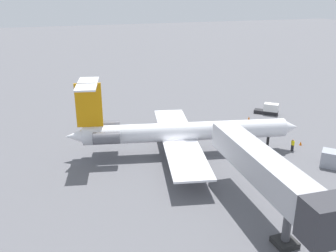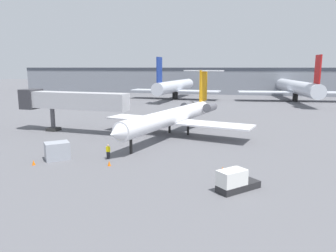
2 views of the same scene
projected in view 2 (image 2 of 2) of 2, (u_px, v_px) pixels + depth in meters
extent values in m
cube|color=#5B5B60|center=(172.00, 134.00, 50.20)|extent=(400.00, 400.00, 0.10)
cylinder|color=white|center=(173.00, 116.00, 47.57)|extent=(8.34, 26.08, 2.40)
cone|color=white|center=(116.00, 133.00, 35.46)|extent=(2.73, 2.66, 2.28)
cone|color=white|center=(207.00, 106.00, 59.77)|extent=(2.58, 3.00, 2.04)
cube|color=white|center=(214.00, 125.00, 45.78)|extent=(11.63, 6.78, 0.24)
cube|color=white|center=(141.00, 118.00, 51.43)|extent=(11.63, 6.78, 0.24)
cylinder|color=#595960|center=(210.00, 107.00, 55.34)|extent=(2.19, 3.46, 1.50)
cylinder|color=#595960|center=(188.00, 106.00, 57.27)|extent=(2.19, 3.46, 1.50)
cube|color=orange|center=(203.00, 86.00, 57.40)|extent=(0.97, 3.17, 5.52)
cube|color=white|center=(204.00, 71.00, 56.92)|extent=(7.17, 3.89, 0.20)
cylinder|color=black|center=(131.00, 146.00, 38.28)|extent=(0.36, 0.36, 1.83)
cylinder|color=black|center=(188.00, 129.00, 48.96)|extent=(0.36, 0.36, 1.83)
cylinder|color=black|center=(170.00, 127.00, 50.43)|extent=(0.36, 0.36, 1.83)
cube|color=#ADADB2|center=(75.00, 101.00, 50.12)|extent=(17.92, 3.92, 2.60)
cube|color=#333338|center=(31.00, 99.00, 52.81)|extent=(2.63, 3.37, 3.20)
cylinder|color=#4C4C51|center=(53.00, 119.00, 52.11)|extent=(0.70, 0.70, 3.80)
cube|color=#262626|center=(53.00, 129.00, 52.41)|extent=(1.80, 1.80, 0.50)
cube|color=black|center=(108.00, 155.00, 36.15)|extent=(0.36, 0.29, 0.85)
cube|color=yellow|center=(108.00, 149.00, 36.02)|extent=(0.44, 0.32, 0.60)
sphere|color=tan|center=(108.00, 146.00, 35.94)|extent=(0.24, 0.24, 0.24)
cube|color=#262628|center=(238.00, 187.00, 27.02)|extent=(3.74, 3.89, 0.60)
cube|color=white|center=(232.00, 178.00, 26.42)|extent=(2.66, 2.71, 1.30)
cube|color=#999EA8|center=(57.00, 151.00, 35.92)|extent=(3.22, 3.17, 1.97)
cone|color=orange|center=(223.00, 169.00, 31.71)|extent=(0.36, 0.36, 0.55)
cone|color=orange|center=(109.00, 163.00, 33.66)|extent=(0.36, 0.36, 0.55)
cone|color=orange|center=(34.00, 163.00, 33.91)|extent=(0.36, 0.36, 0.55)
cube|color=gray|center=(222.00, 80.00, 130.69)|extent=(169.14, 20.33, 10.16)
cube|color=#333842|center=(220.00, 69.00, 120.39)|extent=(169.14, 0.60, 1.20)
cylinder|color=silver|center=(175.00, 86.00, 103.78)|extent=(5.81, 34.73, 3.67)
cube|color=navy|center=(159.00, 70.00, 88.53)|extent=(0.55, 4.01, 7.00)
cube|color=silver|center=(175.00, 91.00, 104.04)|extent=(29.35, 7.79, 0.30)
cube|color=black|center=(175.00, 95.00, 104.33)|extent=(1.20, 2.80, 2.40)
cylinder|color=silver|center=(296.00, 87.00, 97.04)|extent=(9.23, 40.95, 3.88)
cube|color=red|center=(318.00, 69.00, 78.09)|extent=(0.83, 4.00, 7.00)
cube|color=silver|center=(296.00, 92.00, 97.32)|extent=(34.76, 10.47, 0.30)
cube|color=black|center=(295.00, 97.00, 97.61)|extent=(1.20, 2.80, 2.40)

